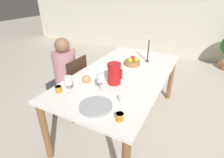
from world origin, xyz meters
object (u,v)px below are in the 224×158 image
at_px(red_pitcher, 114,74).
at_px(jam_jar_red, 120,116).
at_px(wine_glass_juice, 68,81).
at_px(bread_plate, 86,80).
at_px(teacup_across, 111,65).
at_px(candlestick_tall, 148,52).
at_px(wine_glass_water, 101,78).
at_px(jam_jar_amber, 58,89).
at_px(serving_tray, 96,106).
at_px(person_seated, 64,72).
at_px(teacup_near_person, 123,99).
at_px(fruit_bowl, 132,62).
at_px(chair_person_side, 72,86).

xyz_separation_m(red_pitcher, jam_jar_red, (0.32, -0.53, -0.08)).
relative_size(wine_glass_juice, bread_plate, 1.04).
height_order(teacup_across, candlestick_tall, candlestick_tall).
distance_m(wine_glass_water, candlestick_tall, 1.03).
bearing_deg(jam_jar_amber, wine_glass_juice, 13.86).
relative_size(teacup_across, serving_tray, 0.49).
bearing_deg(jam_jar_amber, person_seated, 128.08).
relative_size(jam_jar_amber, candlestick_tall, 0.18).
relative_size(red_pitcher, wine_glass_juice, 1.25).
bearing_deg(teacup_across, jam_jar_red, -57.69).
relative_size(bread_plate, jam_jar_amber, 2.78).
bearing_deg(serving_tray, red_pitcher, 97.71).
xyz_separation_m(wine_glass_juice, serving_tray, (0.36, -0.08, -0.12)).
relative_size(teacup_across, jam_jar_amber, 2.21).
relative_size(serving_tray, jam_jar_amber, 4.49).
xyz_separation_m(teacup_near_person, jam_jar_red, (0.08, -0.25, 0.01)).
xyz_separation_m(red_pitcher, fruit_bowl, (-0.02, 0.59, -0.08)).
bearing_deg(jam_jar_red, chair_person_side, 148.53).
height_order(teacup_near_person, teacup_across, same).
relative_size(person_seated, serving_tray, 3.96).
height_order(person_seated, wine_glass_water, person_seated).
xyz_separation_m(serving_tray, candlestick_tall, (0.06, 1.28, 0.13)).
bearing_deg(jam_jar_amber, chair_person_side, 119.86).
bearing_deg(wine_glass_juice, fruit_bowl, 74.61).
bearing_deg(wine_glass_water, red_pitcher, 78.09).
distance_m(chair_person_side, person_seated, 0.23).
bearing_deg(red_pitcher, bread_plate, -154.39).
height_order(chair_person_side, jam_jar_amber, chair_person_side).
bearing_deg(jam_jar_amber, teacup_near_person, 12.98).
bearing_deg(teacup_near_person, person_seated, 161.00).
xyz_separation_m(chair_person_side, person_seated, (-0.09, -0.03, 0.21)).
bearing_deg(jam_jar_amber, red_pitcher, 46.00).
xyz_separation_m(wine_glass_juice, teacup_near_person, (0.53, 0.12, -0.11)).
height_order(wine_glass_juice, fruit_bowl, wine_glass_juice).
xyz_separation_m(chair_person_side, jam_jar_red, (1.05, -0.64, 0.33)).
height_order(teacup_across, bread_plate, bread_plate).
distance_m(teacup_near_person, teacup_across, 0.81).
relative_size(wine_glass_juice, teacup_near_person, 1.30).
height_order(jam_jar_red, candlestick_tall, candlestick_tall).
bearing_deg(serving_tray, wine_glass_juice, 167.90).
distance_m(red_pitcher, wine_glass_juice, 0.50).
relative_size(serving_tray, candlestick_tall, 0.79).
height_order(wine_glass_juice, bread_plate, wine_glass_juice).
height_order(teacup_near_person, bread_plate, bread_plate).
bearing_deg(wine_glass_water, jam_jar_red, -40.74).
relative_size(bread_plate, jam_jar_red, 2.78).
xyz_separation_m(wine_glass_juice, bread_plate, (0.02, 0.27, -0.11)).
relative_size(person_seated, teacup_near_person, 8.03).
relative_size(chair_person_side, wine_glass_juice, 4.75).
distance_m(teacup_across, serving_tray, 0.90).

